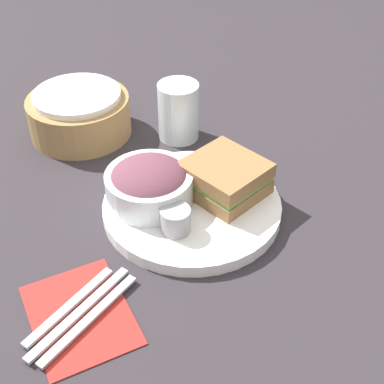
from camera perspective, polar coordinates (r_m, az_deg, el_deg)
ground_plane at (r=0.86m, az=0.00°, el=-2.10°), size 4.00×4.00×0.00m
plate at (r=0.85m, az=0.00°, el=-1.58°), size 0.28×0.28×0.02m
sandwich at (r=0.85m, az=3.64°, el=1.42°), size 0.14×0.14×0.06m
salad_bowl at (r=0.83m, az=-4.58°, el=0.91°), size 0.14×0.14×0.07m
dressing_cup at (r=0.78m, az=-1.77°, el=-3.00°), size 0.05×0.05×0.04m
orange_wedge at (r=0.89m, az=-2.06°, el=3.04°), size 0.04×0.04×0.04m
drink_glass at (r=1.01m, az=-1.45°, el=8.59°), size 0.08×0.08×0.11m
bread_basket at (r=1.05m, az=-11.93°, el=8.17°), size 0.19×0.19×0.09m
napkin at (r=0.73m, az=-11.86°, el=-12.65°), size 0.12×0.16×0.00m
fork at (r=0.72m, az=-10.87°, el=-13.13°), size 0.16×0.09×0.01m
knife at (r=0.73m, az=-11.91°, el=-12.43°), size 0.17×0.10×0.01m
spoon at (r=0.74m, az=-12.92°, el=-11.75°), size 0.14×0.08×0.01m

